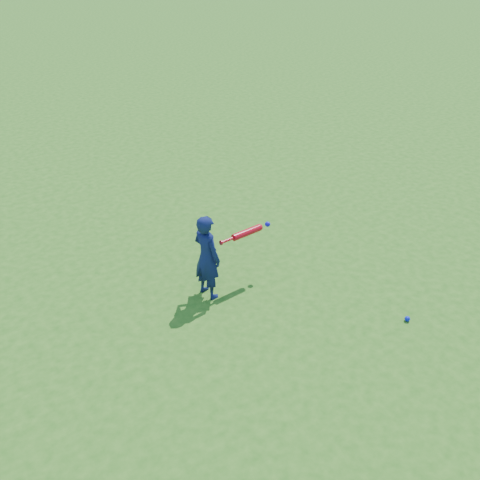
{
  "coord_description": "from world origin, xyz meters",
  "views": [
    {
      "loc": [
        -2.6,
        -4.03,
        3.95
      ],
      "look_at": [
        0.66,
        0.57,
        0.59
      ],
      "focal_mm": 40.0,
      "sensor_mm": 36.0,
      "label": 1
    }
  ],
  "objects": [
    {
      "name": "ground",
      "position": [
        0.0,
        0.0,
        0.0
      ],
      "size": [
        80.0,
        80.0,
        0.0
      ],
      "primitive_type": "plane",
      "color": "#2A6618",
      "rests_on": "ground"
    },
    {
      "name": "bat_swing",
      "position": [
        0.76,
        0.52,
        0.7
      ],
      "size": [
        0.77,
        0.11,
        0.09
      ],
      "rotation": [
        0.0,
        0.0,
        0.05
      ],
      "color": "red",
      "rests_on": "ground"
    },
    {
      "name": "child",
      "position": [
        0.16,
        0.54,
        0.55
      ],
      "size": [
        0.32,
        0.43,
        1.09
      ],
      "primitive_type": "imported",
      "rotation": [
        0.0,
        0.0,
        1.73
      ],
      "color": "#10184B",
      "rests_on": "ground"
    },
    {
      "name": "ground_ball_blue",
      "position": [
        1.75,
        -1.22,
        0.03
      ],
      "size": [
        0.06,
        0.06,
        0.06
      ],
      "primitive_type": "sphere",
      "color": "#0C1AD2",
      "rests_on": "ground"
    }
  ]
}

